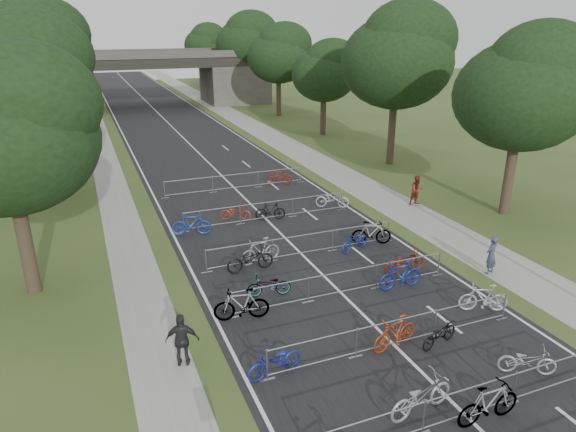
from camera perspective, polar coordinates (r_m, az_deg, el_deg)
name	(u,v)px	position (r m, az deg, el deg)	size (l,w,h in m)	color
road	(171,126)	(56.63, -12.83, 9.71)	(11.00, 140.00, 0.01)	black
sidewalk_right	(243,121)	(58.42, -4.97, 10.46)	(3.00, 140.00, 0.01)	gray
sidewalk_left	(97,131)	(55.95, -20.48, 8.80)	(2.00, 140.00, 0.01)	gray
lane_markings	(171,126)	(56.63, -12.83, 9.70)	(0.12, 140.00, 0.00)	silver
overpass_bridge	(149,79)	(70.87, -15.22, 14.50)	(31.00, 8.00, 7.05)	#423E3B
tree_left_0	(7,133)	(21.40, -28.77, 8.07)	(6.72, 6.72, 10.25)	#33261C
tree_right_0	(525,90)	(30.50, 24.86, 12.57)	(7.17, 7.17, 10.93)	#33261C
tree_left_1	(26,79)	(33.15, -27.11, 13.40)	(7.56, 7.56, 11.53)	#33261C
tree_right_1	(399,58)	(39.64, 12.21, 16.82)	(8.18, 8.18, 12.47)	#33261C
tree_left_2	(35,53)	(45.04, -26.29, 15.92)	(8.40, 8.40, 12.81)	#33261C
tree_right_2	(326,72)	(50.18, 4.19, 15.67)	(6.16, 6.16, 9.39)	#33261C
tree_left_3	(45,64)	(57.10, -25.42, 14.97)	(6.72, 6.72, 10.25)	#33261C
tree_right_3	(280,54)	(61.10, -0.95, 17.51)	(7.17, 7.17, 10.93)	#33261C
tree_left_4	(47,50)	(69.03, -25.17, 16.34)	(7.56, 7.56, 11.53)	#33261C
tree_right_4	(247,42)	(72.37, -4.56, 18.71)	(8.18, 8.18, 12.47)	#33261C
tree_left_5	(49,40)	(80.99, -24.99, 17.31)	(8.40, 8.40, 12.81)	#33261C
tree_right_5	(224,53)	(83.96, -7.14, 17.54)	(6.16, 6.16, 9.39)	#33261C
tree_left_6	(53,49)	(93.03, -24.62, 16.54)	(6.72, 6.72, 10.25)	#33261C
tree_right_6	(205,44)	(95.54, -9.17, 18.38)	(7.17, 7.17, 10.93)	#33261C
barrier_row_1	(471,402)	(15.67, 19.63, -18.91)	(9.70, 0.08, 1.10)	gray
barrier_row_2	(397,333)	(17.90, 12.00, -12.60)	(9.70, 0.08, 1.10)	gray
barrier_row_3	(344,283)	(20.68, 6.19, -7.40)	(9.70, 0.08, 1.10)	gray
barrier_row_4	(303,245)	(23.91, 1.71, -3.26)	(9.70, 0.08, 1.10)	gray
barrier_row_5	(267,211)	(28.22, -2.36, 0.55)	(9.70, 0.08, 1.10)	gray
barrier_row_6	(236,182)	(33.65, -5.82, 3.80)	(9.70, 0.08, 1.10)	gray
bike_5	(421,396)	(15.45, 14.57, -18.81)	(0.75, 2.17, 1.14)	#9E9FA5
bike_6	(489,404)	(15.68, 21.40, -18.85)	(0.57, 2.03, 1.22)	gray
bike_7	(527,361)	(18.02, 25.05, -14.37)	(0.61, 1.76, 0.92)	#A5A5AD
bike_8	(275,362)	(16.34, -1.47, -15.90)	(0.65, 1.87, 0.98)	navy
bike_9	(395,333)	(17.83, 11.82, -12.60)	(0.54, 1.92, 1.15)	#9C3616
bike_10	(439,334)	(18.39, 16.45, -12.46)	(0.58, 1.67, 0.88)	black
bike_11	(483,298)	(20.82, 20.89, -8.53)	(0.52, 1.84, 1.11)	#B6B5BE
bike_12	(241,305)	(19.02, -5.19, -9.79)	(0.58, 2.05, 1.23)	gray
bike_13	(269,286)	(20.54, -2.12, -7.75)	(0.61, 1.76, 0.93)	gray
bike_14	(401,275)	(21.53, 12.42, -6.42)	(0.57, 2.01, 1.21)	navy
bike_15	(404,261)	(22.91, 12.82, -4.94)	(0.71, 2.04, 1.07)	maroon
bike_16	(250,259)	(22.54, -4.24, -4.82)	(0.74, 2.13, 1.12)	black
bike_17	(260,251)	(23.23, -3.09, -3.89)	(0.56, 1.97, 1.18)	gray
bike_18	(355,241)	(24.69, 7.48, -2.79)	(0.64, 1.84, 0.97)	navy
bike_19	(371,233)	(25.48, 9.25, -1.87)	(0.55, 1.96, 1.18)	gray
bike_20	(191,224)	(26.67, -10.69, -0.89)	(0.57, 2.01, 1.21)	#1C399F
bike_21	(236,213)	(28.39, -5.83, 0.38)	(0.60, 1.71, 0.90)	#9F3017
bike_22	(270,211)	(28.37, -1.98, 0.57)	(0.47, 1.68, 1.01)	black
bike_23	(332,199)	(30.34, 4.95, 1.88)	(0.68, 1.96, 1.03)	#B2B0B9
bike_27	(280,177)	(34.76, -0.90, 4.38)	(0.47, 1.68, 1.01)	maroon
pedestrian_a	(491,255)	(23.82, 21.65, -4.08)	(0.62, 0.41, 1.71)	#32374C
pedestrian_b	(417,190)	(31.53, 14.14, 2.78)	(0.87, 0.68, 1.79)	maroon
pedestrian_c	(182,340)	(16.87, -11.66, -13.37)	(1.06, 0.44, 1.81)	#232325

